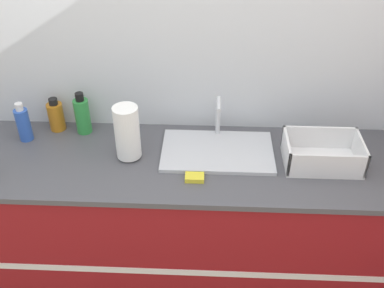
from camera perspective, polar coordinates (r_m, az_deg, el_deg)
name	(u,v)px	position (r m, az deg, el deg)	size (l,w,h in m)	color
wall_back	(179,60)	(2.35, -1.65, 10.62)	(4.66, 0.06, 2.60)	silver
counter_cabinet	(177,224)	(2.56, -1.87, -10.15)	(2.29, 0.66, 0.92)	maroon
sink	(217,150)	(2.29, 3.25, -0.73)	(0.57, 0.35, 0.25)	silver
paper_towel_roll	(127,133)	(2.21, -8.23, 1.43)	(0.12, 0.12, 0.29)	#4C4C51
dish_rack	(322,155)	(2.29, 16.20, -1.37)	(0.37, 0.25, 0.14)	white
bottle_green	(82,115)	(2.47, -13.75, 3.59)	(0.08, 0.08, 0.24)	#2D8C3D
bottle_blue	(23,124)	(2.50, -20.62, 2.43)	(0.07, 0.07, 0.22)	#2D56B7
bottle_amber	(56,116)	(2.54, -16.88, 3.46)	(0.08, 0.08, 0.19)	#B26B19
sponge	(195,178)	(2.12, 0.34, -4.28)	(0.09, 0.06, 0.02)	yellow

